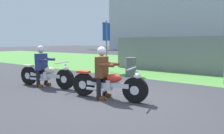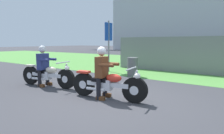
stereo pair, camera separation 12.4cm
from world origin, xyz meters
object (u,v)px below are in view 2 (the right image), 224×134
Objects in this scene: motorcycle_lead at (108,84)px; motorcycle_follow at (47,75)px; trash_can at (133,67)px; sign_banner at (109,38)px; rider_follow at (43,63)px; rider_lead at (102,68)px.

motorcycle_lead is 0.97× the size of motorcycle_follow.
sign_banner is at bearing 163.34° from trash_can.
rider_follow is at bearing 171.28° from motorcycle_lead.
motorcycle_follow reaches higher than trash_can.
motorcycle_lead reaches higher than trash_can.
motorcycle_lead is 2.60m from motorcycle_follow.
trash_can is at bearing 99.94° from motorcycle_lead.
rider_lead is (-0.17, -0.02, 0.42)m from motorcycle_lead.
motorcycle_follow is 3.74m from trash_can.
sign_banner reaches higher than rider_lead.
rider_follow reaches higher than trash_can.
motorcycle_lead is 1.55× the size of rider_follow.
rider_lead is 1.00× the size of rider_follow.
rider_follow reaches higher than motorcycle_follow.
motorcycle_lead is at bearing -9.23° from motorcycle_follow.
rider_lead is at bearing 179.20° from motorcycle_lead.
sign_banner reaches higher than motorcycle_lead.
motorcycle_follow is 0.46m from rider_follow.
sign_banner reaches higher than rider_follow.
rider_lead reaches higher than trash_can.
rider_follow is 3.85m from trash_can.
motorcycle_lead is 2.58× the size of trash_can.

